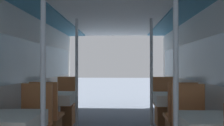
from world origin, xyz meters
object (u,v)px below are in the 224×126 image
dining_table_right_1 (171,100)px  chair_right_near_1 (180,126)px  dining_table_left_0 (10,126)px  chair_left_far_1 (65,110)px  support_pole_right_0 (176,84)px  support_pole_left_0 (43,84)px  chair_right_far_1 (165,110)px  chair_left_near_1 (47,125)px  dining_table_left_1 (58,99)px  support_pole_right_1 (151,76)px  support_pole_left_1 (77,75)px

dining_table_right_1 → chair_right_near_1: (0.00, -0.59, -0.31)m
dining_table_left_0 → chair_left_far_1: size_ratio=0.73×
dining_table_left_0 → dining_table_right_1: bearing=40.1°
support_pole_right_0 → chair_right_near_1: size_ratio=2.13×
support_pole_right_0 → chair_right_near_1: bearing=73.2°
support_pole_left_0 → support_pole_right_0: size_ratio=1.00×
chair_right_near_1 → chair_right_far_1: 1.18m
support_pole_left_0 → chair_left_far_1: size_ratio=2.13×
chair_left_far_1 → support_pole_right_0: support_pole_right_0 is taller
chair_left_near_1 → chair_right_far_1: size_ratio=1.00×
dining_table_left_1 → chair_left_far_1: chair_left_far_1 is taller
chair_left_far_1 → chair_right_far_1: same height
support_pole_right_0 → chair_right_far_1: 2.53m
dining_table_left_0 → chair_right_near_1: 2.46m
chair_left_far_1 → support_pole_right_0: size_ratio=0.47×
chair_left_near_1 → support_pole_right_1: size_ratio=0.47×
chair_right_far_1 → support_pole_left_0: bearing=53.5°
chair_left_near_1 → chair_left_far_1: 1.18m
dining_table_left_1 → dining_table_right_1: bearing=0.0°
support_pole_right_1 → support_pole_left_1: bearing=180.0°
support_pole_left_0 → chair_left_near_1: (-0.36, 1.20, -0.77)m
dining_table_left_1 → support_pole_right_1: (1.76, 0.00, 0.46)m
support_pole_left_1 → support_pole_right_0: size_ratio=1.00×
dining_table_left_1 → dining_table_right_1: same height
chair_left_near_1 → support_pole_right_0: bearing=-34.2°
support_pole_left_0 → dining_table_left_0: bearing=180.0°
support_pole_left_0 → chair_right_near_1: size_ratio=2.13×
chair_left_near_1 → chair_right_near_1: same height
dining_table_left_1 → chair_left_near_1: size_ratio=0.73×
dining_table_left_0 → chair_right_near_1: (2.13, 1.20, -0.31)m
support_pole_right_0 → chair_right_far_1: size_ratio=2.13×
support_pole_left_1 → support_pole_right_1: bearing=0.0°
chair_right_far_1 → dining_table_left_1: bearing=15.5°
support_pole_right_1 → chair_right_near_1: bearing=-58.5°
chair_left_near_1 → dining_table_right_1: size_ratio=1.37×
chair_left_far_1 → chair_right_far_1: size_ratio=1.00×
dining_table_left_1 → support_pole_right_0: support_pole_right_0 is taller
chair_left_far_1 → support_pole_right_0: (1.76, -2.38, 0.77)m
support_pole_left_0 → chair_left_far_1: support_pole_left_0 is taller
dining_table_left_0 → dining_table_right_1: (2.13, 1.79, 0.00)m
chair_right_near_1 → dining_table_left_0: bearing=-150.5°
support_pole_left_1 → chair_right_far_1: 2.01m
support_pole_right_0 → dining_table_right_1: support_pole_right_0 is taller
support_pole_left_0 → dining_table_right_1: bearing=45.4°
chair_left_far_1 → chair_right_far_1: 2.13m
support_pole_left_0 → chair_right_far_1: support_pole_left_0 is taller
chair_left_near_1 → support_pole_left_1: bearing=58.5°
dining_table_left_1 → chair_left_near_1: (0.00, -0.59, -0.31)m
dining_table_left_1 → support_pole_right_0: bearing=-45.4°
support_pole_left_0 → support_pole_left_1: (0.00, 1.79, 0.00)m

